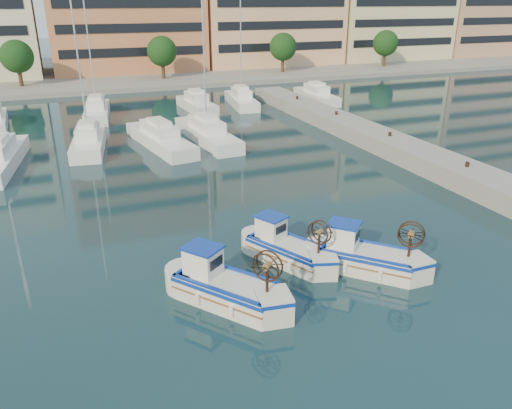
# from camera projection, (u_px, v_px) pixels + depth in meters

# --- Properties ---
(ground) EXTENTS (300.00, 300.00, 0.00)m
(ground) POSITION_uv_depth(u_px,v_px,m) (329.00, 267.00, 21.72)
(ground) COLOR #1B3946
(ground) RESTS_ON ground
(quay) EXTENTS (3.00, 60.00, 1.20)m
(quay) POSITION_uv_depth(u_px,v_px,m) (443.00, 166.00, 32.77)
(quay) COLOR gray
(quay) RESTS_ON ground
(yacht_marina) EXTENTS (38.40, 23.32, 11.50)m
(yacht_marina) POSITION_uv_depth(u_px,v_px,m) (137.00, 125.00, 43.74)
(yacht_marina) COLOR white
(yacht_marina) RESTS_ON ground
(fishing_boat_a) EXTENTS (3.88, 4.35, 2.69)m
(fishing_boat_a) POSITION_uv_depth(u_px,v_px,m) (225.00, 286.00, 18.91)
(fishing_boat_a) COLOR silver
(fishing_boat_a) RESTS_ON ground
(fishing_boat_b) EXTENTS (3.11, 4.04, 2.44)m
(fishing_boat_b) POSITION_uv_depth(u_px,v_px,m) (287.00, 247.00, 21.96)
(fishing_boat_b) COLOR silver
(fishing_boat_b) RESTS_ON ground
(fishing_boat_c) EXTENTS (3.98, 4.01, 2.59)m
(fishing_boat_c) POSITION_uv_depth(u_px,v_px,m) (364.00, 255.00, 21.19)
(fishing_boat_c) COLOR silver
(fishing_boat_c) RESTS_ON ground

